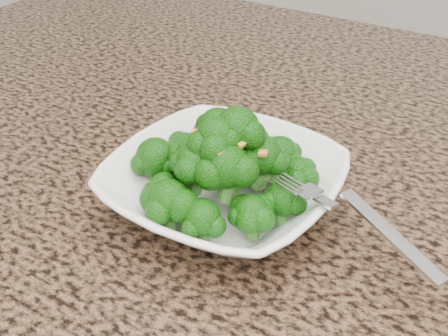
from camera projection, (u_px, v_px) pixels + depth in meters
The scene contains 5 objects.
granite_counter at pixel (368, 220), 0.57m from camera, with size 1.64×1.04×0.03m, color brown.
bowl at pixel (224, 187), 0.55m from camera, with size 0.22×0.22×0.05m, color white.
broccoli_pile at pixel (224, 132), 0.51m from camera, with size 0.19×0.19×0.07m, color #125609, non-canonical shape.
garlic_topping at pixel (224, 94), 0.49m from camera, with size 0.12×0.12×0.01m, color #EE9A3A, non-canonical shape.
fork at pixel (330, 203), 0.47m from camera, with size 0.18×0.03×0.01m, color silver, non-canonical shape.
Camera 1 is at (0.10, -0.16, 1.25)m, focal length 45.00 mm.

